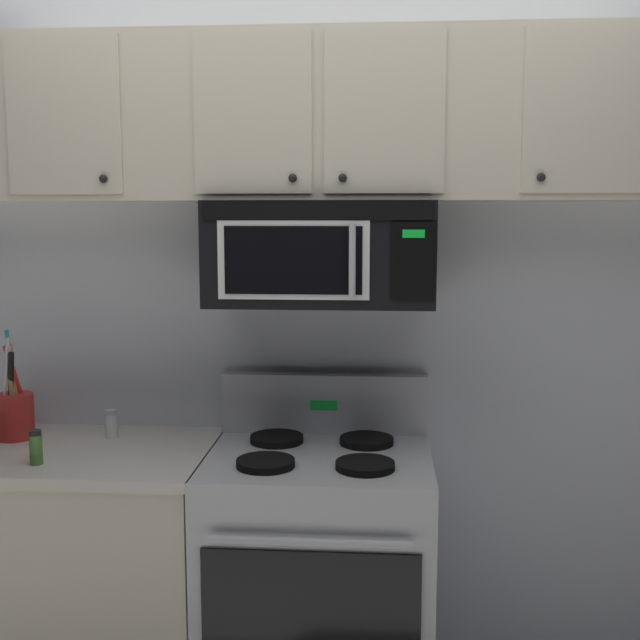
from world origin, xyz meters
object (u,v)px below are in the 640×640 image
object	(u,v)px
utensil_crock_red	(14,410)
salt_shaker	(111,424)
stove_range	(319,575)
over_range_microwave	(321,253)
spice_jar	(36,447)

from	to	relation	value
utensil_crock_red	salt_shaker	size ratio (longest dim) A/B	3.87
stove_range	salt_shaker	bearing A→B (deg)	168.91
over_range_microwave	spice_jar	distance (m)	1.14
salt_shaker	spice_jar	size ratio (longest dim) A/B	0.90
over_range_microwave	utensil_crock_red	xyz separation A→B (m)	(-1.11, -0.00, -0.57)
stove_range	utensil_crock_red	bearing A→B (deg)	174.24
salt_shaker	spice_jar	bearing A→B (deg)	-113.11
utensil_crock_red	spice_jar	distance (m)	0.36
stove_range	over_range_microwave	bearing A→B (deg)	90.14
over_range_microwave	salt_shaker	distance (m)	0.99
utensil_crock_red	salt_shaker	world-z (taller)	utensil_crock_red
stove_range	utensil_crock_red	world-z (taller)	utensil_crock_red
salt_shaker	stove_range	bearing A→B (deg)	-11.09
utensil_crock_red	spice_jar	size ratio (longest dim) A/B	3.49
stove_range	spice_jar	bearing A→B (deg)	-169.09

